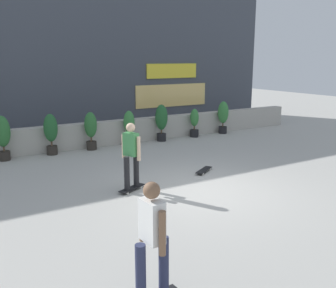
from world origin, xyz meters
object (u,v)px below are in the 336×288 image
potted_plant_7 (223,115)px  skateboard_near_camera (204,170)px  potted_plant_3 (91,129)px  skater_far_right (152,238)px  potted_plant_1 (3,135)px  potted_plant_6 (194,122)px  potted_plant_4 (129,126)px  potted_plant_2 (51,131)px  skater_by_wall_right (131,154)px  potted_plant_5 (161,120)px

potted_plant_7 → skateboard_near_camera: (-4.13, -4.31, -0.74)m
potted_plant_3 → skater_far_right: (-2.28, -8.83, 0.18)m
potted_plant_1 → potted_plant_6: size_ratio=1.23×
potted_plant_4 → potted_plant_7: 4.47m
potted_plant_1 → potted_plant_7: size_ratio=1.04×
potted_plant_1 → skateboard_near_camera: 6.45m
potted_plant_2 → potted_plant_6: potted_plant_2 is taller
potted_plant_1 → skater_by_wall_right: size_ratio=0.85×
potted_plant_3 → skater_far_right: bearing=-104.5°
potted_plant_3 → potted_plant_6: (4.46, 0.00, -0.15)m
potted_plant_2 → potted_plant_7: 7.36m
potted_plant_5 → skater_by_wall_right: skater_by_wall_right is taller
potted_plant_6 → skater_far_right: 11.11m
potted_plant_5 → potted_plant_6: size_ratio=1.23×
potted_plant_3 → potted_plant_7: (5.96, 0.00, 0.03)m
potted_plant_7 → skater_by_wall_right: bearing=-144.6°
potted_plant_1 → skater_far_right: (0.62, -8.83, 0.11)m
potted_plant_2 → skateboard_near_camera: size_ratio=1.78×
potted_plant_5 → potted_plant_6: potted_plant_5 is taller
potted_plant_7 → skateboard_near_camera: size_ratio=1.78×
potted_plant_1 → skateboard_near_camera: size_ratio=1.84×
potted_plant_3 → potted_plant_7: size_ratio=0.97×
potted_plant_2 → skater_by_wall_right: 4.74m
potted_plant_5 → skateboard_near_camera: 4.51m
potted_plant_4 → skater_by_wall_right: size_ratio=0.77×
potted_plant_3 → potted_plant_7: bearing=0.0°
potted_plant_1 → potted_plant_4: (4.40, 0.00, -0.11)m
potted_plant_6 → skater_by_wall_right: skater_by_wall_right is taller
potted_plant_3 → potted_plant_5: 2.89m
skater_far_right → potted_plant_5: bearing=59.6°
potted_plant_3 → skateboard_near_camera: (1.83, -4.31, -0.70)m
potted_plant_1 → skater_far_right: size_ratio=0.85×
potted_plant_7 → potted_plant_5: bearing=180.0°
skater_far_right → skater_by_wall_right: same height
potted_plant_6 → potted_plant_7: size_ratio=0.84×
skater_by_wall_right → potted_plant_3: bearing=82.5°
potted_plant_5 → potted_plant_2: bearing=180.0°
potted_plant_1 → potted_plant_3: bearing=-0.0°
potted_plant_1 → skater_by_wall_right: 5.20m
potted_plant_5 → potted_plant_6: (1.57, 0.00, -0.22)m
potted_plant_7 → skater_by_wall_right: skater_by_wall_right is taller
potted_plant_7 → skater_by_wall_right: 8.07m
potted_plant_1 → skater_far_right: 8.85m
potted_plant_3 → potted_plant_6: potted_plant_3 is taller
skateboard_near_camera → potted_plant_4: bearing=94.5°
potted_plant_5 → potted_plant_7: bearing=0.0°
potted_plant_5 → skater_far_right: skater_far_right is taller
skateboard_near_camera → potted_plant_6: bearing=58.6°
potted_plant_2 → potted_plant_7: bearing=-0.0°
skater_by_wall_right → skateboard_near_camera: skater_by_wall_right is taller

